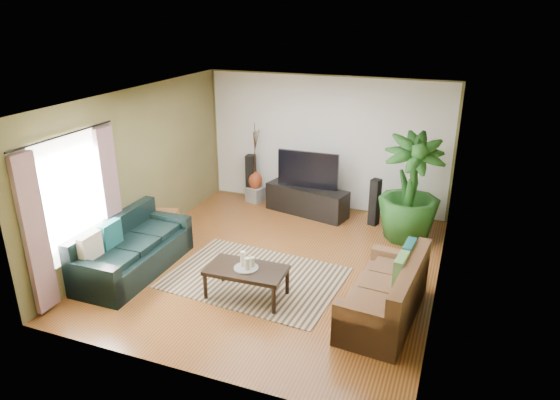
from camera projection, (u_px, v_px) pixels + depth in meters
The scene contains 28 objects.
floor at pixel (276, 264), 8.12m from camera, with size 5.50×5.50×0.00m, color brown.
ceiling at pixel (275, 98), 7.14m from camera, with size 5.50×5.50×0.00m, color white.
wall_back at pixel (325, 143), 10.02m from camera, with size 5.00×5.00×0.00m, color olive.
wall_front at pixel (180, 268), 5.24m from camera, with size 5.00×5.00×0.00m, color olive.
wall_left at pixel (139, 168), 8.47m from camera, with size 5.50×5.50×0.00m, color olive.
wall_right at pixel (446, 208), 6.80m from camera, with size 5.50×5.50×0.00m, color olive.
backwall_panel at pixel (325, 143), 10.02m from camera, with size 4.90×4.90×0.00m, color white.
window_pane at pixel (71, 197), 7.05m from camera, with size 1.80×1.80×0.00m, color white.
curtain_near at pixel (35, 235), 6.47m from camera, with size 0.08×0.35×2.20m, color gray.
curtain_far at pixel (111, 197), 7.78m from camera, with size 0.08×0.35×2.20m, color gray.
curtain_rod at pixel (64, 135), 6.71m from camera, with size 0.03×0.03×1.90m, color black.
sofa_left at pixel (133, 247), 7.77m from camera, with size 2.07×0.89×0.85m, color black.
sofa_right at pixel (384, 289), 6.60m from camera, with size 1.81×0.81×0.85m, color brown.
area_rug at pixel (255, 278), 7.70m from camera, with size 2.59×1.84×0.01m, color tan.
coffee_table at pixel (247, 283), 7.13m from camera, with size 1.13×0.61×0.46m, color black.
candle_tray at pixel (246, 268), 7.05m from camera, with size 0.35×0.35×0.02m, color gray.
candle_tall at pixel (243, 259), 7.05m from camera, with size 0.07×0.07×0.23m, color white.
candle_mid at pixel (247, 264), 6.96m from camera, with size 0.07×0.07×0.17m, color #EDE4C8.
candle_short at pixel (252, 262), 7.05m from camera, with size 0.07×0.07×0.14m, color beige.
tv_stand at pixel (307, 200), 10.02m from camera, with size 1.68×0.50×0.56m, color black.
television at pixel (308, 170), 9.81m from camera, with size 1.23×0.07×0.73m, color black.
speaker_left at pixel (251, 178), 10.63m from camera, with size 0.18×0.20×1.01m, color black.
speaker_right at pixel (375, 202), 9.45m from camera, with size 0.16×0.18×0.91m, color black.
potted_plant at pixel (410, 188), 8.69m from camera, with size 1.07×1.07×1.91m, color #1B4918.
plant_pot at pixel (406, 231), 8.99m from camera, with size 0.35×0.35×0.27m, color black.
pedestal at pixel (256, 194), 10.70m from camera, with size 0.32×0.32×0.32m, color #969693.
vase at pixel (255, 181), 10.59m from camera, with size 0.29×0.29×0.41m, color maroon.
side_table at pixel (165, 225), 8.99m from camera, with size 0.45×0.45×0.48m, color #935830.
Camera 1 is at (2.64, -6.69, 3.91)m, focal length 32.00 mm.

